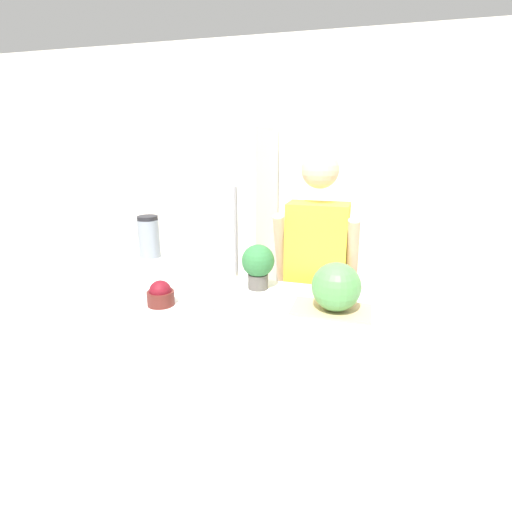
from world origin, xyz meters
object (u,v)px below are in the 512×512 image
Objects in this scene: watermelon at (336,287)px; refrigerator at (225,241)px; bowl_cherries at (161,295)px; blender at (150,248)px; bowl_cream at (198,306)px; person at (315,283)px; potted_plant at (258,264)px.

refrigerator is at bearing 129.49° from watermelon.
blender reaches higher than bowl_cherries.
bowl_cream is 0.39× the size of blender.
blender is at bearing -161.79° from person.
person is at bearing 46.40° from bowl_cherries.
bowl_cherries is at bearing -54.05° from blender.
blender reaches higher than potted_plant.
person reaches higher than watermelon.
blender is at bearing -95.16° from refrigerator.
person is at bearing 51.95° from potted_plant.
potted_plant is at bearing 64.34° from bowl_cream.
person is at bearing 58.07° from bowl_cream.
refrigerator is at bearing 140.84° from person.
refrigerator is 1.46m from bowl_cherries.
blender reaches higher than bowl_cream.
refrigerator reaches higher than bowl_cherries.
person is 1.01m from bowl_cherries.
blender is at bearing 177.33° from potted_plant.
watermelon is (0.17, -0.57, 0.20)m from person.
blender is (-0.51, 0.43, 0.14)m from bowl_cream.
refrigerator is at bearing 84.84° from blender.
blender is (-0.29, 0.40, 0.12)m from bowl_cherries.
watermelon reaches higher than bowl_cream.
potted_plant is (0.61, -1.08, 0.17)m from refrigerator.
bowl_cherries is (-0.69, -0.72, 0.12)m from person.
person reaches higher than blender.
bowl_cherries is 0.37× the size of blender.
potted_plant reaches higher than watermelon.
bowl_cherries is 0.54× the size of potted_plant.
watermelon is at bearing -72.81° from person.
potted_plant is (-0.28, -0.35, 0.21)m from person.
potted_plant is at bearing 155.06° from watermelon.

